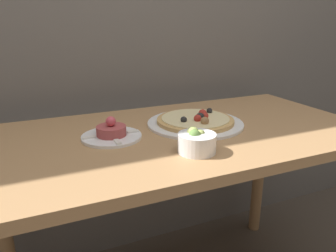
# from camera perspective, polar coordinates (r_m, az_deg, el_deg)

# --- Properties ---
(dining_table) EXTENTS (1.40, 0.72, 0.78)m
(dining_table) POSITION_cam_1_polar(r_m,az_deg,el_deg) (1.21, 1.92, -5.78)
(dining_table) COLOR #AD7F51
(dining_table) RESTS_ON ground_plane
(pizza_plate) EXTENTS (0.36, 0.36, 0.05)m
(pizza_plate) POSITION_cam_1_polar(r_m,az_deg,el_deg) (1.24, 4.83, 0.82)
(pizza_plate) COLOR white
(pizza_plate) RESTS_ON dining_table
(tartare_plate) EXTENTS (0.20, 0.20, 0.08)m
(tartare_plate) POSITION_cam_1_polar(r_m,az_deg,el_deg) (1.12, -9.82, -1.28)
(tartare_plate) COLOR white
(tartare_plate) RESTS_ON dining_table
(small_bowl) EXTENTS (0.12, 0.12, 0.07)m
(small_bowl) POSITION_cam_1_polar(r_m,az_deg,el_deg) (0.98, 5.01, -2.76)
(small_bowl) COLOR white
(small_bowl) RESTS_ON dining_table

